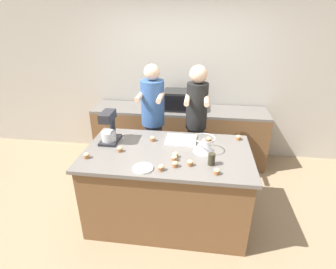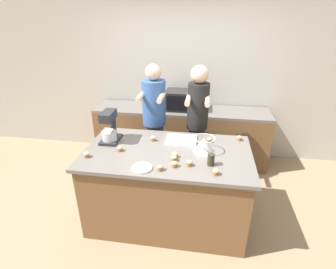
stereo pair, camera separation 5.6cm
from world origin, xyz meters
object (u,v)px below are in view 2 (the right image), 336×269
person_right (197,124)px  baking_tray (181,140)px  microwave_oven (182,100)px  cupcake_6 (175,155)px  cupcake_8 (174,158)px  mixing_bowl (204,144)px  small_plate (142,168)px  cupcake_7 (239,138)px  cupcake_0 (209,140)px  cupcake_4 (174,164)px  cupcake_2 (120,149)px  cupcake_1 (87,155)px  cupcake_3 (189,163)px  cupcake_10 (160,167)px  cupcake_9 (153,138)px  cupcake_5 (216,172)px  stand_mixer (110,128)px  person_left (154,123)px  drinking_glass (211,160)px

person_right → baking_tray: person_right is taller
person_right → microwave_oven: person_right is taller
cupcake_6 → cupcake_8: bearing=-91.7°
mixing_bowl → small_plate: (-0.59, -0.44, -0.08)m
microwave_oven → cupcake_7: microwave_oven is taller
cupcake_0 → cupcake_4: 0.69m
cupcake_2 → cupcake_0: bearing=20.9°
cupcake_8 → mixing_bowl: bearing=39.1°
baking_tray → cupcake_7: cupcake_7 is taller
cupcake_4 → mixing_bowl: bearing=52.4°
cupcake_1 → cupcake_3: (1.09, -0.00, 0.00)m
cupcake_0 → cupcake_7: 0.37m
person_right → cupcake_6: size_ratio=28.53×
cupcake_0 → cupcake_3: bearing=-108.7°
cupcake_7 → cupcake_10: same height
cupcake_6 → cupcake_0: bearing=49.7°
mixing_bowl → cupcake_2: size_ratio=3.93×
microwave_oven → cupcake_6: size_ratio=8.57×
cupcake_2 → cupcake_10: same height
cupcake_1 → cupcake_9: (0.62, 0.49, 0.00)m
cupcake_1 → cupcake_2: 0.36m
person_right → cupcake_2: size_ratio=28.53×
mixing_bowl → cupcake_10: size_ratio=3.93×
person_right → cupcake_5: 1.18m
stand_mixer → cupcake_6: (0.81, -0.27, -0.14)m
person_left → mixing_bowl: size_ratio=7.24×
small_plate → cupcake_6: size_ratio=3.29×
person_left → cupcake_2: 0.88m
drinking_glass → cupcake_1: size_ratio=2.06×
stand_mixer → small_plate: (0.52, -0.54, -0.16)m
cupcake_2 → cupcake_8: (0.62, -0.11, 0.00)m
cupcake_3 → cupcake_0: bearing=71.3°
cupcake_10 → microwave_oven: bearing=89.2°
cupcake_2 → cupcake_6: 0.62m
mixing_bowl → cupcake_7: 0.54m
stand_mixer → cupcake_1: 0.45m
baking_tray → drinking_glass: size_ratio=2.87×
cupcake_5 → cupcake_6: (-0.42, 0.26, 0.00)m
person_left → cupcake_9: (0.10, -0.54, 0.04)m
stand_mixer → mixing_bowl: (1.10, -0.10, -0.08)m
mixing_bowl → cupcake_7: size_ratio=3.93×
cupcake_5 → cupcake_10: 0.53m
cupcake_1 → cupcake_10: (0.82, -0.13, 0.00)m
cupcake_0 → cupcake_6: 0.55m
small_plate → cupcake_4: 0.32m
person_right → cupcake_7: person_right is taller
person_left → cupcake_2: size_ratio=28.49×
cupcake_7 → baking_tray: bearing=-168.8°
cupcake_5 → cupcake_6: 0.50m
cupcake_0 → cupcake_8: 0.60m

